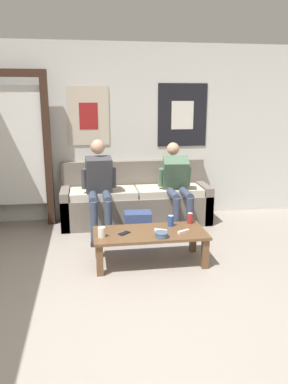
{
  "coord_description": "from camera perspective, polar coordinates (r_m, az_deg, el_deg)",
  "views": [
    {
      "loc": [
        -0.49,
        -2.56,
        1.78
      ],
      "look_at": [
        0.18,
        1.77,
        0.68
      ],
      "focal_mm": 35.0,
      "sensor_mm": 36.0,
      "label": 1
    }
  ],
  "objects": [
    {
      "name": "ground_plane",
      "position": [
        3.16,
        1.83,
        -20.19
      ],
      "size": [
        18.0,
        18.0,
        0.0
      ],
      "primitive_type": "plane",
      "color": "gray"
    },
    {
      "name": "cell_phone",
      "position": [
        4.06,
        -3.04,
        -6.29
      ],
      "size": [
        0.15,
        0.14,
        0.01
      ],
      "color": "black",
      "rests_on": "coffee_table"
    },
    {
      "name": "person_seated_adult",
      "position": [
        4.98,
        -6.83,
        1.28
      ],
      "size": [
        0.47,
        0.8,
        1.24
      ],
      "color": "#384256",
      "rests_on": "ground_plane"
    },
    {
      "name": "couch",
      "position": [
        5.47,
        -1.25,
        -1.51
      ],
      "size": [
        2.13,
        0.67,
        0.87
      ],
      "color": "#70665B",
      "rests_on": "ground_plane"
    },
    {
      "name": "door_frame",
      "position": [
        5.46,
        -19.3,
        7.24
      ],
      "size": [
        1.0,
        0.1,
        2.15
      ],
      "color": "#382319",
      "rests_on": "ground_plane"
    },
    {
      "name": "pillar_candle",
      "position": [
        3.97,
        -6.47,
        -6.1
      ],
      "size": [
        0.08,
        0.08,
        0.12
      ],
      "color": "silver",
      "rests_on": "coffee_table"
    },
    {
      "name": "drink_can_blue",
      "position": [
        4.28,
        4.1,
        -4.4
      ],
      "size": [
        0.07,
        0.07,
        0.12
      ],
      "color": "#28479E",
      "rests_on": "coffee_table"
    },
    {
      "name": "ceramic_bowl",
      "position": [
        3.95,
        2.7,
        -6.45
      ],
      "size": [
        0.14,
        0.14,
        0.06
      ],
      "color": "#475B75",
      "rests_on": "coffee_table"
    },
    {
      "name": "person_seated_teen",
      "position": [
        5.17,
        5.04,
        1.43
      ],
      "size": [
        0.47,
        0.93,
        1.17
      ],
      "color": "#384256",
      "rests_on": "ground_plane"
    },
    {
      "name": "drink_can_red",
      "position": [
        4.39,
        7.03,
        -3.98
      ],
      "size": [
        0.07,
        0.07,
        0.12
      ],
      "color": "maroon",
      "rests_on": "coffee_table"
    },
    {
      "name": "coffee_table",
      "position": [
        4.13,
        0.89,
        -6.81
      ],
      "size": [
        1.23,
        0.57,
        0.36
      ],
      "color": "brown",
      "rests_on": "ground_plane"
    },
    {
      "name": "game_controller_near_right",
      "position": [
        4.12,
        2.57,
        -5.85
      ],
      "size": [
        0.14,
        0.11,
        0.03
      ],
      "color": "white",
      "rests_on": "coffee_table"
    },
    {
      "name": "wall_back",
      "position": [
        5.6,
        -3.72,
        8.96
      ],
      "size": [
        10.0,
        0.07,
        2.55
      ],
      "color": "silver",
      "rests_on": "ground_plane"
    },
    {
      "name": "game_controller_near_left",
      "position": [
        4.11,
        6.04,
        -5.99
      ],
      "size": [
        0.14,
        0.1,
        0.03
      ],
      "color": "white",
      "rests_on": "coffee_table"
    },
    {
      "name": "backpack",
      "position": [
        4.78,
        -0.93,
        -5.4
      ],
      "size": [
        0.36,
        0.29,
        0.38
      ],
      "color": "navy",
      "rests_on": "ground_plane"
    }
  ]
}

